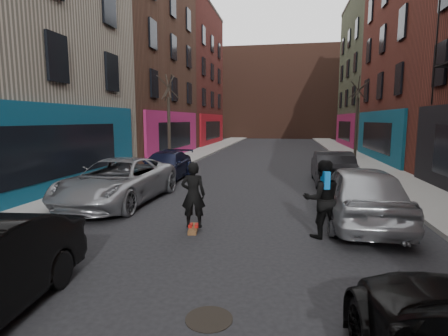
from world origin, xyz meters
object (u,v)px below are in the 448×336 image
at_px(parked_left_far, 118,181).
at_px(skateboarder, 193,195).
at_px(parked_right_far, 360,194).
at_px(parked_right_end, 332,167).
at_px(skateboard, 194,229).
at_px(tree_right_far, 357,111).
at_px(parked_left_end, 165,166).
at_px(manhole, 209,319).
at_px(tree_left_far, 169,112).
at_px(pedestrian, 322,199).

relative_size(parked_left_far, skateboarder, 3.22).
distance_m(parked_right_far, parked_right_end, 6.22).
bearing_deg(parked_right_end, skateboard, 60.59).
bearing_deg(skateboarder, tree_right_far, -120.28).
bearing_deg(skateboarder, parked_right_far, -169.68).
relative_size(parked_left_end, manhole, 6.64).
xyz_separation_m(tree_left_far, pedestrian, (8.24, -12.59, -2.41)).
height_order(parked_left_far, parked_right_far, parked_right_far).
bearing_deg(parked_right_end, parked_right_far, 90.25).
height_order(tree_left_far, pedestrian, tree_left_far).
bearing_deg(tree_left_far, manhole, -69.25).
relative_size(parked_left_end, skateboard, 5.81).
relative_size(tree_right_far, pedestrian, 3.54).
bearing_deg(skateboard, tree_right_far, 59.72).
bearing_deg(parked_right_end, tree_right_far, -105.10).
xyz_separation_m(parked_right_end, pedestrian, (-1.16, -7.66, 0.22)).
height_order(pedestrian, manhole, pedestrian).
height_order(skateboard, skateboarder, skateboarder).
relative_size(parked_left_end, parked_right_far, 0.94).
xyz_separation_m(tree_left_far, tree_right_far, (12.40, 6.00, 0.15)).
xyz_separation_m(tree_right_far, parked_right_far, (-3.00, -17.15, -2.69)).
bearing_deg(pedestrian, tree_left_far, -69.92).
height_order(parked_right_far, pedestrian, pedestrian).
bearing_deg(manhole, parked_right_end, 75.11).
height_order(tree_right_far, parked_left_end, tree_right_far).
xyz_separation_m(skateboard, manhole, (1.30, -3.95, -0.04)).
distance_m(skateboard, skateboarder, 0.91).
bearing_deg(parked_left_end, pedestrian, -48.06).
relative_size(parked_right_end, manhole, 6.49).
distance_m(tree_left_far, parked_left_far, 10.56).
relative_size(parked_left_end, skateboarder, 2.69).
bearing_deg(manhole, tree_left_far, 110.75).
relative_size(parked_left_end, pedestrian, 2.42).
distance_m(parked_left_far, parked_right_far, 7.87).
xyz_separation_m(skateboarder, manhole, (1.30, -3.95, -0.96)).
distance_m(parked_left_far, parked_right_end, 9.36).
bearing_deg(tree_left_far, tree_right_far, 25.82).
height_order(parked_left_end, parked_right_far, parked_right_far).
relative_size(parked_right_end, pedestrian, 2.36).
distance_m(parked_right_far, skateboard, 4.72).
xyz_separation_m(skateboarder, pedestrian, (3.24, 0.07, 0.01)).
relative_size(tree_right_far, parked_right_far, 1.38).
distance_m(tree_left_far, skateboard, 14.01).
bearing_deg(tree_right_far, skateboarder, -111.64).
bearing_deg(parked_right_end, tree_left_far, -27.44).
height_order(parked_right_end, manhole, parked_right_end).
distance_m(tree_left_far, manhole, 18.08).
bearing_deg(parked_right_far, skateboard, 18.57).
relative_size(parked_left_far, pedestrian, 2.89).
xyz_separation_m(tree_right_far, parked_left_far, (-10.80, -16.11, -2.76)).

